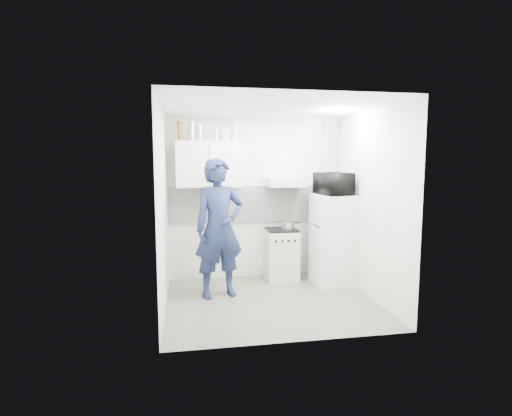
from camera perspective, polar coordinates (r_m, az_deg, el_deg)
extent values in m
plane|color=#5C5C51|center=(5.59, 2.09, -13.17)|extent=(2.80, 2.80, 0.00)
plane|color=white|center=(5.30, 2.22, 14.30)|extent=(2.80, 2.80, 0.00)
plane|color=white|center=(6.51, -0.16, 1.44)|extent=(2.80, 0.00, 2.80)
plane|color=white|center=(5.18, -13.17, -0.12)|extent=(0.00, 2.60, 2.60)
plane|color=white|center=(5.75, 15.93, 0.46)|extent=(0.00, 2.60, 2.60)
imported|color=#162143|center=(5.58, -5.27, -2.91)|extent=(0.80, 0.63, 1.94)
cube|color=beige|center=(6.49, 3.65, -6.68)|extent=(0.50, 0.50, 0.79)
cube|color=white|center=(6.27, 10.86, -4.48)|extent=(0.59, 0.59, 1.39)
cube|color=black|center=(6.41, 3.67, -3.11)|extent=(0.48, 0.48, 0.03)
cylinder|color=silver|center=(6.44, 4.49, -2.43)|extent=(0.20, 0.20, 0.11)
imported|color=black|center=(6.16, 11.04, 3.42)|extent=(0.65, 0.49, 0.33)
cylinder|color=brown|center=(6.23, -10.86, 10.73)|extent=(0.07, 0.07, 0.30)
cylinder|color=silver|center=(6.23, -9.15, 10.73)|extent=(0.07, 0.07, 0.29)
cylinder|color=silver|center=(6.23, -8.04, 10.63)|extent=(0.06, 0.06, 0.26)
cylinder|color=#B2B7BC|center=(6.24, -5.68, 10.28)|extent=(0.07, 0.07, 0.18)
cylinder|color=#B2B7BC|center=(6.25, -4.34, 10.30)|extent=(0.10, 0.10, 0.18)
cylinder|color=#B2B7BC|center=(6.27, -2.92, 10.83)|extent=(0.08, 0.08, 0.30)
cube|color=white|center=(6.22, -6.75, 6.22)|extent=(1.00, 0.35, 0.70)
cube|color=beige|center=(6.34, 4.24, 3.72)|extent=(0.60, 0.50, 0.14)
cube|color=white|center=(6.50, -0.14, 0.55)|extent=(2.74, 0.03, 0.60)
cylinder|color=beige|center=(6.78, 10.85, 1.53)|extent=(0.05, 0.05, 2.60)
cylinder|color=beige|center=(6.73, 9.90, 1.51)|extent=(0.04, 0.04, 2.60)
cylinder|color=white|center=(5.77, 11.79, 13.24)|extent=(0.10, 0.10, 0.02)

